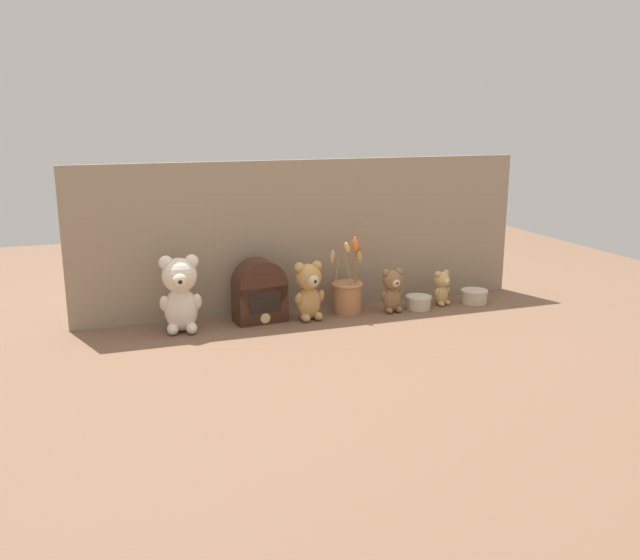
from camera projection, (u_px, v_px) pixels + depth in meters
name	position (u px, v px, depth m)	size (l,w,h in m)	color
ground_plane	(322.00, 319.00, 2.65)	(4.00, 4.00, 0.00)	brown
backdrop_wall	(308.00, 235.00, 2.73)	(1.87, 0.02, 0.61)	gray
teddy_bear_large	(180.00, 292.00, 2.46)	(0.16, 0.15, 0.29)	beige
teddy_bear_medium	(309.00, 290.00, 2.62)	(0.13, 0.12, 0.23)	tan
teddy_bear_small	(392.00, 289.00, 2.72)	(0.10, 0.09, 0.18)	olive
teddy_bear_tiny	(442.00, 287.00, 2.83)	(0.08, 0.08, 0.15)	tan
flower_vase	(348.00, 292.00, 2.71)	(0.14, 0.13, 0.32)	#AD7047
vintage_radio	(260.00, 293.00, 2.59)	(0.21, 0.13, 0.24)	#381E14
decorative_tin_tall	(474.00, 296.00, 2.87)	(0.11, 0.11, 0.06)	beige
decorative_tin_short	(418.00, 302.00, 2.78)	(0.11, 0.11, 0.05)	beige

